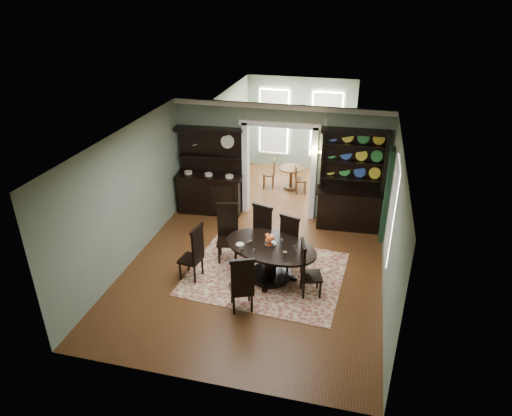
{
  "coord_description": "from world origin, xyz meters",
  "views": [
    {
      "loc": [
        2.02,
        -7.86,
        5.7
      ],
      "look_at": [
        -0.04,
        0.6,
        1.33
      ],
      "focal_mm": 32.0,
      "sensor_mm": 36.0,
      "label": 1
    }
  ],
  "objects": [
    {
      "name": "rug",
      "position": [
        0.29,
        0.14,
        0.01
      ],
      "size": [
        3.43,
        2.9,
        0.01
      ],
      "primitive_type": "cube",
      "rotation": [
        0.0,
        0.0,
        -0.07
      ],
      "color": "maroon",
      "rests_on": "floor"
    },
    {
      "name": "parlor_chair_right",
      "position": [
        0.32,
        4.48,
        0.46
      ],
      "size": [
        0.39,
        0.38,
        0.86
      ],
      "rotation": [
        0.0,
        0.0,
        -1.29
      ],
      "color": "#503117",
      "rests_on": "parlor_floor"
    },
    {
      "name": "chair_far_mid",
      "position": [
        0.03,
        0.75,
        0.68
      ],
      "size": [
        0.59,
        0.57,
        1.3
      ],
      "rotation": [
        0.0,
        0.0,
        2.85
      ],
      "color": "black",
      "rests_on": "rug"
    },
    {
      "name": "dining_table",
      "position": [
        0.41,
        0.04,
        0.55
      ],
      "size": [
        2.29,
        2.29,
        0.79
      ],
      "rotation": [
        0.0,
        0.0,
        -0.28
      ],
      "color": "black",
      "rests_on": "rug"
    },
    {
      "name": "parlor",
      "position": [
        0.0,
        5.53,
        1.52
      ],
      "size": [
        3.51,
        3.5,
        3.01
      ],
      "color": "#553316",
      "rests_on": "ground"
    },
    {
      "name": "parlor_table",
      "position": [
        0.04,
        4.74,
        0.44
      ],
      "size": [
        0.72,
        0.72,
        0.67
      ],
      "color": "#503117",
      "rests_on": "parlor_floor"
    },
    {
      "name": "chair_end_left",
      "position": [
        -1.12,
        -0.36,
        0.65
      ],
      "size": [
        0.49,
        0.51,
        1.25
      ],
      "rotation": [
        0.0,
        0.0,
        1.44
      ],
      "color": "black",
      "rests_on": "rug"
    },
    {
      "name": "doorway_trim",
      "position": [
        0.0,
        3.0,
        1.62
      ],
      "size": [
        2.08,
        0.25,
        2.57
      ],
      "color": "white",
      "rests_on": "floor"
    },
    {
      "name": "chair_far_right",
      "position": [
        0.67,
        0.52,
        0.65
      ],
      "size": [
        0.57,
        0.55,
        1.23
      ],
      "rotation": [
        0.0,
        0.0,
        2.82
      ],
      "color": "black",
      "rests_on": "rug"
    },
    {
      "name": "wall_sconce",
      "position": [
        0.95,
        2.85,
        1.89
      ],
      "size": [
        0.27,
        0.21,
        0.21
      ],
      "color": "#C18633",
      "rests_on": "back_wall_right"
    },
    {
      "name": "chair_near",
      "position": [
        0.13,
        -1.18,
        0.64
      ],
      "size": [
        0.59,
        0.57,
        1.23
      ],
      "rotation": [
        0.0,
        0.0,
        0.4
      ],
      "color": "black",
      "rests_on": "rug"
    },
    {
      "name": "chair_far_left",
      "position": [
        -0.69,
        0.61,
        0.7
      ],
      "size": [
        0.58,
        0.56,
        1.33
      ],
      "rotation": [
        0.0,
        0.0,
        3.37
      ],
      "color": "black",
      "rests_on": "rug"
    },
    {
      "name": "parlor_chair_left",
      "position": [
        -0.57,
        4.66,
        0.49
      ],
      "size": [
        0.4,
        0.39,
        0.92
      ],
      "rotation": [
        0.0,
        0.0,
        1.69
      ],
      "color": "#503117",
      "rests_on": "parlor_floor"
    },
    {
      "name": "chair_end_right",
      "position": [
        1.22,
        -0.36,
        0.63
      ],
      "size": [
        0.52,
        0.54,
        1.2
      ],
      "rotation": [
        0.0,
        0.0,
        -1.29
      ],
      "color": "black",
      "rests_on": "rug"
    },
    {
      "name": "sideboard",
      "position": [
        -1.82,
        2.73,
        0.81
      ],
      "size": [
        1.81,
        0.77,
        2.32
      ],
      "rotation": [
        0.0,
        0.0,
        0.08
      ],
      "color": "black",
      "rests_on": "floor"
    },
    {
      "name": "centerpiece",
      "position": [
        0.39,
        0.06,
        0.85
      ],
      "size": [
        1.3,
        0.84,
        0.21
      ],
      "color": "silver",
      "rests_on": "dining_table"
    },
    {
      "name": "room",
      "position": [
        0.0,
        0.04,
        1.58
      ],
      "size": [
        5.51,
        6.01,
        3.01
      ],
      "color": "#553316",
      "rests_on": "ground"
    },
    {
      "name": "welsh_dresser",
      "position": [
        1.85,
        2.72,
        0.92
      ],
      "size": [
        1.66,
        0.69,
        2.55
      ],
      "rotation": [
        0.0,
        0.0,
        0.05
      ],
      "color": "black",
      "rests_on": "floor"
    },
    {
      "name": "right_window",
      "position": [
        2.69,
        0.93,
        1.6
      ],
      "size": [
        0.15,
        1.47,
        2.12
      ],
      "color": "white",
      "rests_on": "wall_right"
    }
  ]
}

